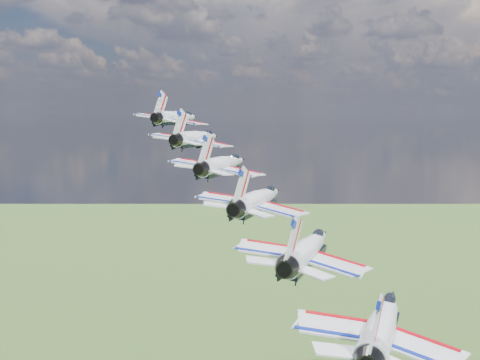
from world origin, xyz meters
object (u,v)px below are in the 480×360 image
at_px(jet_1, 198,138).
at_px(jet_5, 383,323).
at_px(jet_0, 177,117).
at_px(jet_2, 224,164).
at_px(jet_3, 259,199).
at_px(jet_4, 308,248).

relative_size(jet_1, jet_5, 1.00).
bearing_deg(jet_1, jet_0, 129.49).
bearing_deg(jet_1, jet_2, -50.51).
bearing_deg(jet_3, jet_4, -50.51).
bearing_deg(jet_0, jet_1, -50.51).
height_order(jet_0, jet_2, jet_0).
xyz_separation_m(jet_1, jet_3, (14.37, -16.75, -5.15)).
height_order(jet_2, jet_4, jet_2).
distance_m(jet_3, jet_5, 22.67).
relative_size(jet_3, jet_4, 1.00).
height_order(jet_2, jet_3, jet_2).
bearing_deg(jet_4, jet_3, 129.49).
distance_m(jet_0, jet_2, 22.67).
distance_m(jet_0, jet_5, 56.67).
relative_size(jet_3, jet_5, 1.00).
height_order(jet_0, jet_3, jet_0).
bearing_deg(jet_0, jet_4, -50.51).
bearing_deg(jet_1, jet_4, -50.51).
relative_size(jet_0, jet_2, 1.00).
relative_size(jet_1, jet_4, 1.00).
bearing_deg(jet_2, jet_4, -50.51).
distance_m(jet_1, jet_2, 11.33).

